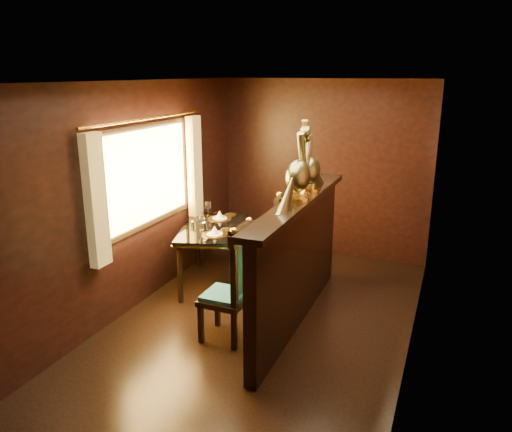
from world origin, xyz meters
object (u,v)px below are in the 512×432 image
(peacock_left, at_px, (298,162))
(peacock_right, at_px, (310,158))
(chair_left, at_px, (235,280))
(dining_table, at_px, (214,232))
(chair_right, at_px, (282,238))

(peacock_left, xyz_separation_m, peacock_right, (0.00, 0.42, -0.03))
(chair_left, relative_size, peacock_right, 1.75)
(chair_left, height_order, peacock_left, peacock_left)
(chair_left, xyz_separation_m, peacock_left, (0.45, 0.52, 1.10))
(chair_left, bearing_deg, dining_table, 125.65)
(chair_right, bearing_deg, dining_table, -156.26)
(dining_table, height_order, chair_left, chair_left)
(chair_left, distance_m, chair_right, 1.31)
(dining_table, distance_m, peacock_left, 1.78)
(chair_right, distance_m, peacock_left, 1.40)
(peacock_right, bearing_deg, dining_table, 170.10)
(dining_table, bearing_deg, peacock_left, -45.05)
(dining_table, relative_size, peacock_left, 1.88)
(chair_right, bearing_deg, chair_left, -77.15)
(chair_right, xyz_separation_m, peacock_left, (0.43, -0.79, 1.08))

